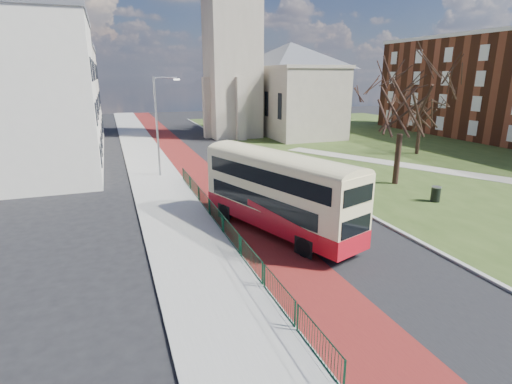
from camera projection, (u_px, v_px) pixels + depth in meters
name	position (u px, v px, depth m)	size (l,w,h in m)	color
ground	(306.00, 256.00, 18.81)	(160.00, 160.00, 0.00)	black
road_carriageway	(223.00, 166.00, 37.33)	(9.00, 120.00, 0.01)	black
bus_lane	(194.00, 168.00, 36.44)	(3.40, 120.00, 0.01)	#591414
pavement_west	(152.00, 171.00, 35.18)	(4.00, 120.00, 0.12)	gray
kerb_west	(175.00, 169.00, 35.83)	(0.25, 120.00, 0.13)	#999993
kerb_east	(261.00, 158.00, 40.63)	(0.25, 80.00, 0.13)	#999993
grass_green	(418.00, 147.00, 47.19)	(40.00, 80.00, 0.04)	#2E4217
footpath	(461.00, 173.00, 34.39)	(2.20, 36.00, 0.03)	#9E998C
pedestrian_railing	(222.00, 224.00, 21.29)	(0.07, 24.00, 1.12)	#0B3420
gothic_church	(264.00, 37.00, 53.51)	(16.38, 18.00, 40.00)	gray
street_block_near	(29.00, 97.00, 32.20)	(10.30, 14.30, 13.00)	silver
street_block_far	(53.00, 97.00, 46.84)	(10.30, 16.30, 11.50)	beige
streetlamp	(159.00, 121.00, 32.31)	(2.13, 0.18, 8.00)	gray
bus	(278.00, 190.00, 20.99)	(5.53, 10.29, 4.22)	#A70F1A
winter_tree_near	(404.00, 92.00, 29.30)	(8.05, 8.05, 10.02)	black
winter_tree_far	(422.00, 105.00, 41.69)	(5.23, 5.23, 7.51)	#332219
litter_bin	(436.00, 194.00, 26.66)	(0.79, 0.79, 1.03)	black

